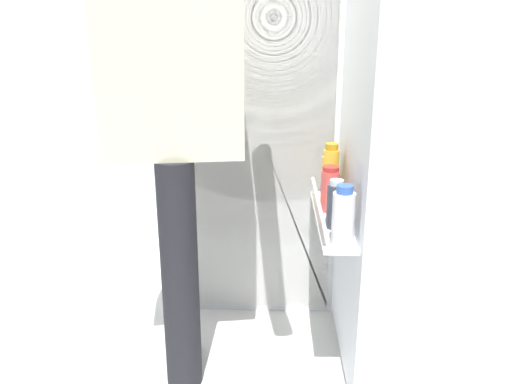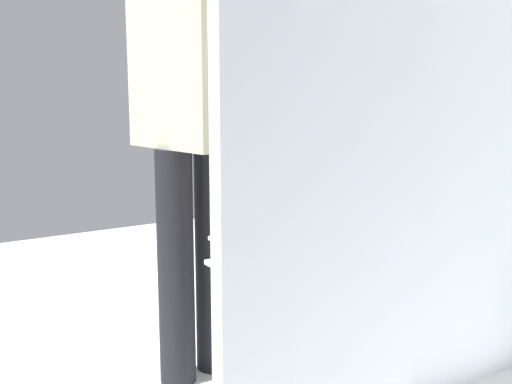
{
  "view_description": "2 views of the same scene",
  "coord_description": "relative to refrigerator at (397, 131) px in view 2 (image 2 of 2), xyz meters",
  "views": [
    {
      "loc": [
        0.07,
        -1.73,
        1.19
      ],
      "look_at": [
        0.02,
        -0.06,
        0.64
      ],
      "focal_mm": 36.95,
      "sensor_mm": 36.0,
      "label": 1
    },
    {
      "loc": [
        1.5,
        -1.0,
        0.97
      ],
      "look_at": [
        0.03,
        -0.07,
        0.67
      ],
      "focal_mm": 41.57,
      "sensor_mm": 36.0,
      "label": 2
    }
  ],
  "objects": [
    {
      "name": "refrigerator",
      "position": [
        0.0,
        0.0,
        0.0
      ],
      "size": [
        0.71,
        1.27,
        1.66
      ],
      "color": "silver",
      "rests_on": "ground_plane"
    },
    {
      "name": "person",
      "position": [
        -0.25,
        -0.66,
        0.11
      ],
      "size": [
        0.59,
        0.68,
        1.58
      ],
      "color": "black",
      "rests_on": "ground_plane"
    }
  ]
}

